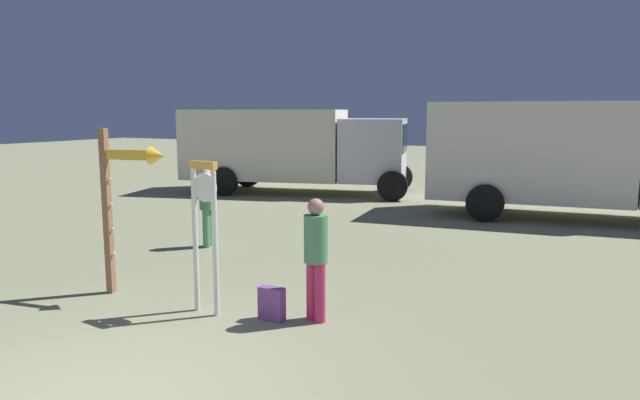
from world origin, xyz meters
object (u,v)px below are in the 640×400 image
at_px(person_distant, 207,203).
at_px(backpack, 272,304).
at_px(person_near_clock, 316,253).
at_px(standing_clock, 205,221).
at_px(arrow_sign, 126,187).
at_px(box_truck_far, 290,146).
at_px(box_truck_near, 561,154).

bearing_deg(person_distant, backpack, -41.89).
relative_size(backpack, person_distant, 0.28).
xyz_separation_m(person_near_clock, backpack, (-0.51, -0.24, -0.67)).
relative_size(standing_clock, person_distant, 1.31).
xyz_separation_m(standing_clock, arrow_sign, (-1.47, 0.11, 0.35)).
bearing_deg(box_truck_far, person_distant, -72.26).
xyz_separation_m(backpack, box_truck_near, (2.56, 9.44, 1.37)).
distance_m(backpack, person_distant, 4.45).
height_order(person_near_clock, box_truck_far, box_truck_far).
distance_m(arrow_sign, box_truck_near, 10.69).
height_order(arrow_sign, backpack, arrow_sign).
relative_size(arrow_sign, backpack, 5.58).
relative_size(arrow_sign, box_truck_far, 0.31).
distance_m(person_near_clock, backpack, 0.87).
distance_m(person_near_clock, box_truck_far, 11.93).
distance_m(standing_clock, arrow_sign, 1.52).
height_order(backpack, box_truck_near, box_truck_near).
distance_m(person_near_clock, box_truck_near, 9.45).
relative_size(standing_clock, box_truck_far, 0.26).
height_order(standing_clock, arrow_sign, arrow_sign).
relative_size(backpack, box_truck_far, 0.06).
xyz_separation_m(arrow_sign, box_truck_far, (-3.29, 10.46, -0.07)).
height_order(box_truck_near, box_truck_far, box_truck_near).
bearing_deg(arrow_sign, box_truck_near, 62.46).
distance_m(person_near_clock, person_distant, 4.64).
distance_m(person_distant, box_truck_near, 8.77).
bearing_deg(box_truck_far, box_truck_near, -6.83).
bearing_deg(box_truck_far, person_near_clock, -58.77).
distance_m(arrow_sign, person_near_clock, 2.99).
height_order(backpack, box_truck_far, box_truck_far).
distance_m(arrow_sign, backpack, 2.75).
xyz_separation_m(standing_clock, person_distant, (-2.36, 3.09, -0.37)).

